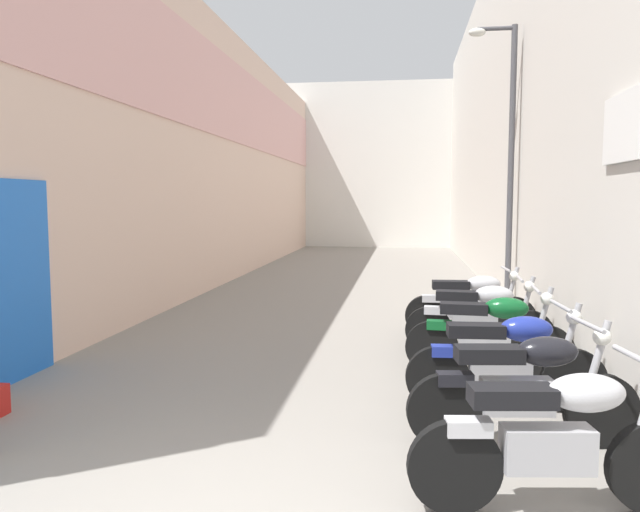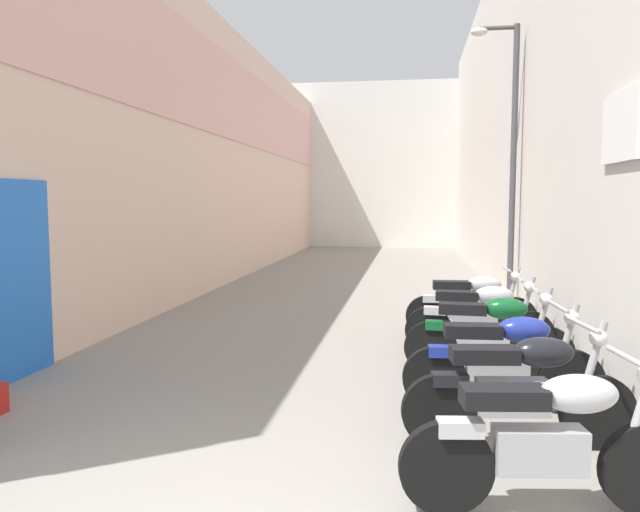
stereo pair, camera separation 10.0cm
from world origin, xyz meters
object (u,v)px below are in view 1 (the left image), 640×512
(motorcycle_fifth, at_px, (479,316))
(street_lamp, at_px, (506,149))
(motorcycle_sixth, at_px, (471,303))
(motorcycle_third, at_px, (507,358))
(motorcycle_second, at_px, (525,386))
(motorcycle_nearest, at_px, (557,436))
(motorcycle_fourth, at_px, (490,332))

(motorcycle_fifth, height_order, street_lamp, street_lamp)
(motorcycle_sixth, height_order, street_lamp, street_lamp)
(motorcycle_third, bearing_deg, street_lamp, 81.68)
(motorcycle_fifth, relative_size, street_lamp, 0.38)
(motorcycle_second, bearing_deg, motorcycle_nearest, -90.00)
(motorcycle_second, relative_size, motorcycle_third, 1.00)
(motorcycle_fifth, xyz_separation_m, street_lamp, (0.70, 2.74, 2.32))
(motorcycle_nearest, bearing_deg, motorcycle_sixth, 90.00)
(motorcycle_third, bearing_deg, motorcycle_fifth, 90.00)
(motorcycle_fifth, bearing_deg, motorcycle_fourth, -90.00)
(motorcycle_fourth, xyz_separation_m, motorcycle_sixth, (0.00, 1.94, 0.00))
(motorcycle_nearest, relative_size, motorcycle_fifth, 1.00)
(motorcycle_second, xyz_separation_m, motorcycle_fourth, (0.00, 1.99, 0.00))
(motorcycle_second, bearing_deg, motorcycle_third, 90.00)
(motorcycle_third, distance_m, motorcycle_sixth, 3.07)
(motorcycle_second, height_order, motorcycle_third, same)
(motorcycle_third, height_order, motorcycle_fourth, same)
(motorcycle_fourth, distance_m, street_lamp, 4.40)
(motorcycle_second, bearing_deg, motorcycle_fifth, 90.00)
(motorcycle_second, distance_m, street_lamp, 6.16)
(motorcycle_third, xyz_separation_m, motorcycle_fifth, (-0.00, 2.06, 0.00))
(motorcycle_third, relative_size, motorcycle_sixth, 1.00)
(motorcycle_sixth, relative_size, street_lamp, 0.38)
(motorcycle_second, xyz_separation_m, motorcycle_fifth, (0.00, 2.92, 0.00))
(motorcycle_third, distance_m, street_lamp, 5.38)
(motorcycle_nearest, distance_m, motorcycle_second, 1.03)
(motorcycle_nearest, distance_m, motorcycle_fourth, 3.02)
(street_lamp, bearing_deg, motorcycle_second, -97.07)
(motorcycle_fourth, bearing_deg, motorcycle_fifth, 90.00)
(street_lamp, bearing_deg, motorcycle_nearest, -95.99)
(motorcycle_third, xyz_separation_m, motorcycle_sixth, (0.00, 3.07, 0.00))
(motorcycle_nearest, xyz_separation_m, motorcycle_fifth, (0.00, 3.95, 0.00))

